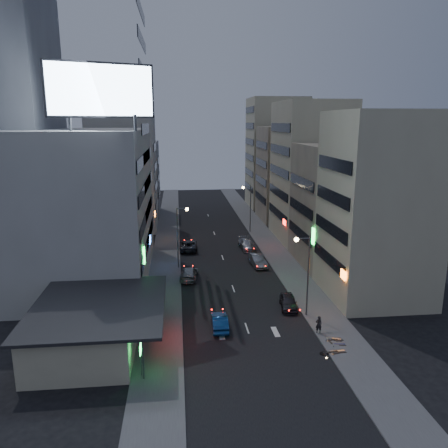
{
  "coord_description": "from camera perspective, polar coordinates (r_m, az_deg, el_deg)",
  "views": [
    {
      "loc": [
        -6.14,
        -33.1,
        18.84
      ],
      "look_at": [
        -0.7,
        17.6,
        6.88
      ],
      "focal_mm": 35.0,
      "sensor_mm": 36.0,
      "label": 1
    }
  ],
  "objects": [
    {
      "name": "parked_car_right_mid",
      "position": [
        58.76,
        4.4,
        -4.76
      ],
      "size": [
        2.07,
        4.79,
        1.53
      ],
      "primitive_type": "imported",
      "rotation": [
        0.0,
        0.0,
        0.1
      ],
      "color": "gray",
      "rests_on": "ground"
    },
    {
      "name": "billboard",
      "position": [
        43.7,
        -15.79,
        16.42
      ],
      "size": [
        9.52,
        3.75,
        6.2
      ],
      "rotation": [
        0.0,
        0.0,
        0.35
      ],
      "color": "#595B60",
      "rests_on": "white_building"
    },
    {
      "name": "parked_car_right_far",
      "position": [
        66.24,
        3.06,
        -2.67
      ],
      "size": [
        2.47,
        5.32,
        1.5
      ],
      "primitive_type": "imported",
      "rotation": [
        0.0,
        0.0,
        0.07
      ],
      "color": "#93959B",
      "rests_on": "ground"
    },
    {
      "name": "street_lamp_left",
      "position": [
        56.72,
        -5.71,
        -0.61
      ],
      "size": [
        1.6,
        0.44,
        8.02
      ],
      "color": "#595B60",
      "rests_on": "sidewalk_left"
    },
    {
      "name": "sidewalk_left",
      "position": [
        65.86,
        -7.5,
        -3.49
      ],
      "size": [
        4.0,
        120.0,
        0.12
      ],
      "primitive_type": "cube",
      "color": "#4C4C4F",
      "rests_on": "ground"
    },
    {
      "name": "scooter_silver_a",
      "position": [
        39.3,
        15.48,
        -14.84
      ],
      "size": [
        0.63,
        1.86,
        1.13
      ],
      "primitive_type": null,
      "rotation": [
        0.0,
        0.0,
        1.56
      ],
      "color": "#A8AAAF",
      "rests_on": "sidewalk_right"
    },
    {
      "name": "far_left_a",
      "position": [
        79.15,
        -12.96,
        6.45
      ],
      "size": [
        11.0,
        10.0,
        20.0
      ],
      "primitive_type": "cube",
      "color": "#AFAEAA",
      "rests_on": "ground"
    },
    {
      "name": "scooter_black_a",
      "position": [
        39.06,
        14.59,
        -14.91
      ],
      "size": [
        1.02,
        2.05,
        1.2
      ],
      "primitive_type": null,
      "rotation": [
        0.0,
        0.0,
        1.76
      ],
      "color": "black",
      "rests_on": "sidewalk_right"
    },
    {
      "name": "grey_tower",
      "position": [
        59.53,
        -26.04,
        10.12
      ],
      "size": [
        10.0,
        14.0,
        34.0
      ],
      "primitive_type": "cube",
      "color": "gray",
      "rests_on": "ground"
    },
    {
      "name": "sidewalk_right",
      "position": [
        67.33,
        6.26,
        -3.08
      ],
      "size": [
        4.0,
        120.0,
        0.12
      ],
      "primitive_type": "cube",
      "color": "#4C4C4F",
      "rests_on": "ground"
    },
    {
      "name": "far_right_b",
      "position": [
        99.82,
        6.79,
        9.18
      ],
      "size": [
        12.0,
        12.0,
        24.0
      ],
      "primitive_type": "cube",
      "color": "#BDB594",
      "rests_on": "ground"
    },
    {
      "name": "far_left_b",
      "position": [
        92.33,
        -12.27,
        5.84
      ],
      "size": [
        12.0,
        10.0,
        15.0
      ],
      "primitive_type": "cube",
      "color": "gray",
      "rests_on": "ground"
    },
    {
      "name": "parked_car_right_near",
      "position": [
        46.31,
        8.4,
        -10.02
      ],
      "size": [
        2.14,
        4.24,
        1.39
      ],
      "primitive_type": "imported",
      "rotation": [
        0.0,
        0.0,
        -0.13
      ],
      "color": "#2C2A30",
      "rests_on": "ground"
    },
    {
      "name": "street_lamp_right_near",
      "position": [
        43.07,
        10.48,
        -5.26
      ],
      "size": [
        1.6,
        0.44,
        8.02
      ],
      "color": "#595B60",
      "rests_on": "sidewalk_right"
    },
    {
      "name": "white_building",
      "position": [
        55.08,
        -17.41,
        2.3
      ],
      "size": [
        14.0,
        24.0,
        18.0
      ],
      "primitive_type": "cube",
      "color": "#AFAEAA",
      "rests_on": "ground"
    },
    {
      "name": "food_court",
      "position": [
        39.7,
        -17.2,
        -12.56
      ],
      "size": [
        11.0,
        13.0,
        3.88
      ],
      "color": "#BDB594",
      "rests_on": "ground"
    },
    {
      "name": "shophouse_near",
      "position": [
        49.25,
        19.42,
        2.1
      ],
      "size": [
        10.0,
        11.0,
        20.0
      ],
      "primitive_type": "cube",
      "color": "#BDB594",
      "rests_on": "ground"
    },
    {
      "name": "ground",
      "position": [
        38.57,
        3.98,
        -16.07
      ],
      "size": [
        180.0,
        180.0,
        0.0
      ],
      "primitive_type": "plane",
      "color": "black",
      "rests_on": "ground"
    },
    {
      "name": "scooter_black_b",
      "position": [
        41.12,
        14.99,
        -13.44
      ],
      "size": [
        0.96,
        2.02,
        1.18
      ],
      "primitive_type": null,
      "rotation": [
        0.0,
        0.0,
        1.74
      ],
      "color": "black",
      "rests_on": "sidewalk_right"
    },
    {
      "name": "shophouse_mid",
      "position": [
        60.18,
        15.07,
        2.36
      ],
      "size": [
        11.0,
        12.0,
        16.0
      ],
      "primitive_type": "cube",
      "color": "tan",
      "rests_on": "ground"
    },
    {
      "name": "road_car_silver",
      "position": [
        54.06,
        -4.59,
        -6.44
      ],
      "size": [
        2.56,
        5.1,
        1.42
      ],
      "primitive_type": "imported",
      "rotation": [
        0.0,
        0.0,
        3.02
      ],
      "color": "gray",
      "rests_on": "ground"
    },
    {
      "name": "road_car_blue",
      "position": [
        41.67,
        -0.58,
        -12.64
      ],
      "size": [
        1.52,
        4.17,
        1.37
      ],
      "primitive_type": "imported",
      "rotation": [
        0.0,
        0.0,
        3.12
      ],
      "color": "navy",
      "rests_on": "ground"
    },
    {
      "name": "shophouse_far",
      "position": [
        71.73,
        11.13,
        6.68
      ],
      "size": [
        10.0,
        14.0,
        22.0
      ],
      "primitive_type": "cube",
      "color": "#BDB594",
      "rests_on": "ground"
    },
    {
      "name": "far_right_a",
      "position": [
        86.43,
        8.47,
        6.52
      ],
      "size": [
        11.0,
        12.0,
        18.0
      ],
      "primitive_type": "cube",
      "color": "tan",
      "rests_on": "ground"
    },
    {
      "name": "scooter_blue",
      "position": [
        40.34,
        15.59,
        -14.17
      ],
      "size": [
        0.84,
        1.72,
        1.01
      ],
      "primitive_type": null,
      "rotation": [
        0.0,
        0.0,
        1.39
      ],
      "color": "navy",
      "rests_on": "sidewalk_right"
    },
    {
      "name": "scooter_silver_b",
      "position": [
        40.98,
        15.14,
        -13.55
      ],
      "size": [
        1.3,
        2.04,
        1.19
      ],
      "primitive_type": null,
      "rotation": [
        0.0,
        0.0,
        1.2
      ],
      "color": "silver",
      "rests_on": "sidewalk_right"
    },
    {
      "name": "parked_car_left",
      "position": [
        65.91,
        -4.67,
        -2.77
      ],
      "size": [
        2.64,
        5.5,
        1.51
      ],
      "primitive_type": "imported",
      "rotation": [
        0.0,
        0.0,
        3.12
      ],
      "color": "#2B2B31",
      "rests_on": "ground"
    },
    {
      "name": "person",
      "position": [
        41.52,
        12.26,
        -12.69
      ],
      "size": [
        0.6,
        0.41,
        1.61
      ],
      "primitive_type": "imported",
      "rotation": [
        0.0,
        0.0,
        3.19
      ],
      "color": "black",
      "rests_on": "sidewalk_right"
    },
    {
      "name": "street_lamp_right_far",
      "position": [
        75.3,
        3.18,
        2.87
      ],
      "size": [
        1.6,
        0.44,
        8.02
      ],
      "color": "#595B60",
      "rests_on": "sidewalk_right"
    }
  ]
}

